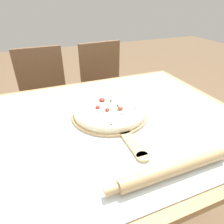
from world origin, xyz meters
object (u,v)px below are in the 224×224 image
object	(u,v)px
pizza	(110,110)
chair_left	(45,96)
chair_right	(105,86)
rolling_pin	(174,169)
pizza_peel	(111,115)

from	to	relation	value
pizza	chair_left	distance (m)	0.91
pizza	chair_right	distance (m)	0.91
rolling_pin	chair_right	size ratio (longest dim) A/B	0.53
pizza	chair_right	size ratio (longest dim) A/B	0.38
chair_left	chair_right	bearing A→B (deg)	-0.49
chair_right	chair_left	bearing A→B (deg)	175.44
pizza	rolling_pin	xyz separation A→B (m)	(0.06, -0.43, -0.00)
pizza_peel	pizza	distance (m)	0.03
rolling_pin	chair_right	bearing A→B (deg)	80.28
pizza_peel	chair_left	size ratio (longest dim) A/B	0.59
chair_left	pizza_peel	bearing A→B (deg)	-73.56
chair_left	chair_right	size ratio (longest dim) A/B	1.00
pizza_peel	chair_right	size ratio (longest dim) A/B	0.59
rolling_pin	chair_right	xyz separation A→B (m)	(0.22, 1.26, -0.25)
chair_left	chair_right	world-z (taller)	same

